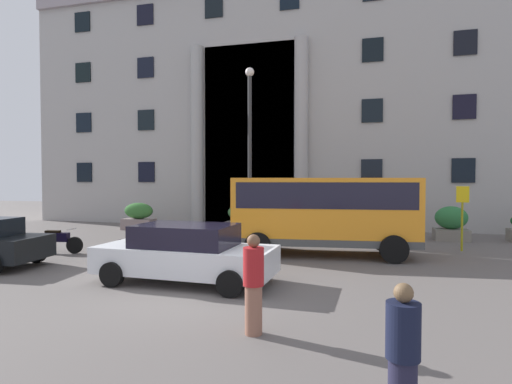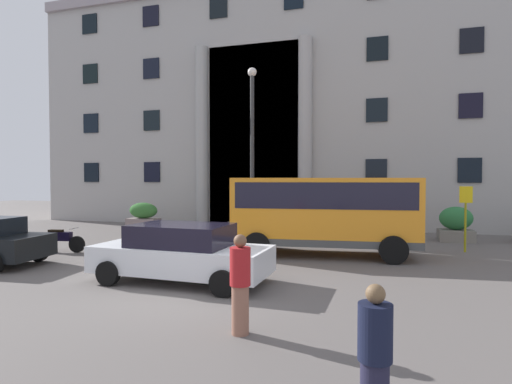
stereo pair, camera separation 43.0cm
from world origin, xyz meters
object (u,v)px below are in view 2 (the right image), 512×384
Objects in this scene: parked_compact_extra at (181,253)px; hedge_planter_entrance_left at (349,223)px; scooter_by_planter at (59,240)px; pedestrian_man_red_shirt at (240,284)px; hedge_planter_east at (250,218)px; bus_stop_sign at (466,211)px; lamppost_plaza_centre at (252,139)px; pedestrian_man_crossing at (375,359)px; orange_minibus at (324,209)px; motorcycle_far_end at (140,244)px; hedge_planter_west at (143,216)px; hedge_planter_entrance_right at (456,225)px.

hedge_planter_entrance_left is at bearing 71.97° from parked_compact_extra.
pedestrian_man_red_shirt is at bearing -39.93° from scooter_by_planter.
hedge_planter_entrance_left is (4.88, -0.04, -0.06)m from hedge_planter_east.
bus_stop_sign is 1.18× the size of hedge_planter_east.
bus_stop_sign is 14.91m from scooter_by_planter.
hedge_planter_east is at bearing 161.14° from bus_stop_sign.
hedge_planter_east is 10.05m from parked_compact_extra.
hedge_planter_east is at bearing 173.90° from pedestrian_man_red_shirt.
hedge_planter_entrance_left is at bearing 22.43° from lamppost_plaza_centre.
hedge_planter_entrance_left reaches higher than scooter_by_planter.
pedestrian_man_crossing is (6.06, -15.11, 0.09)m from hedge_planter_east.
orange_minibus is 3.39× the size of scooter_by_planter.
orange_minibus is at bearing 22.42° from motorcycle_far_end.
lamppost_plaza_centre reaches higher than pedestrian_man_crossing.
hedge_planter_west is (-15.04, 2.67, -0.81)m from bus_stop_sign.
parked_compact_extra is 2.22× the size of motorcycle_far_end.
scooter_by_planter is at bearing -83.63° from hedge_planter_west.
parked_compact_extra is at bearing -53.43° from hedge_planter_west.
bus_stop_sign is 5.42m from hedge_planter_entrance_left.
scooter_by_planter is at bearing -163.72° from bus_stop_sign.
hedge_planter_entrance_left is 5.97m from lamppost_plaza_centre.
scooter_by_planter is at bearing -143.73° from hedge_planter_entrance_left.
hedge_planter_entrance_right is 0.95× the size of pedestrian_man_crossing.
bus_stop_sign is at bearing -93.44° from hedge_planter_entrance_right.
pedestrian_man_red_shirt is 12.14m from lamppost_plaza_centre.
pedestrian_man_red_shirt is at bearing -94.60° from hedge_planter_entrance_left.
pedestrian_man_crossing is (11.11, -7.79, 0.33)m from scooter_by_planter.
orange_minibus is 7.79m from pedestrian_man_red_shirt.
bus_stop_sign reaches higher than motorcycle_far_end.
motorcycle_far_end is at bearing -158.08° from pedestrian_man_red_shirt.
hedge_planter_east is at bearing -97.60° from pedestrian_man_crossing.
lamppost_plaza_centre reaches higher than hedge_planter_entrance_left.
bus_stop_sign is 9.18m from lamppost_plaza_centre.
hedge_planter_west is at bearing 149.36° from orange_minibus.
scooter_by_planter is (-6.28, 2.66, -0.31)m from parked_compact_extra.
orange_minibus is 10.11m from pedestrian_man_crossing.
lamppost_plaza_centre reaches higher than hedge_planter_west.
hedge_planter_east is at bearing 124.18° from orange_minibus.
hedge_planter_west is 0.22× the size of lamppost_plaza_centre.
bus_stop_sign is at bearing -9.10° from lamppost_plaza_centre.
pedestrian_man_red_shirt is at bearing -42.50° from motorcycle_far_end.
orange_minibus is at bearing -157.42° from bus_stop_sign.
bus_stop_sign is at bearing -18.86° from hedge_planter_east.
hedge_planter_entrance_right is at bearing -4.92° from hedge_planter_entrance_left.
orange_minibus is 11.23m from hedge_planter_west.
hedge_planter_west is at bearing -164.86° from pedestrian_man_red_shirt.
parked_compact_extra reaches higher than scooter_by_planter.
pedestrian_man_red_shirt reaches higher than motorcycle_far_end.
hedge_planter_east is 13.49m from pedestrian_man_red_shirt.
hedge_planter_entrance_left is 1.05× the size of pedestrian_man_red_shirt.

